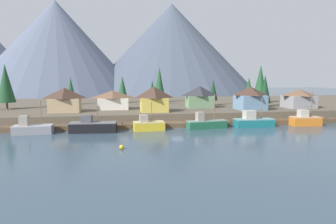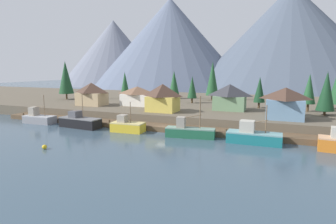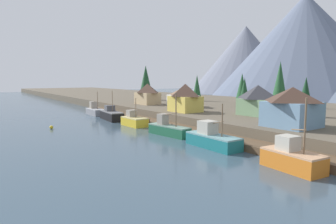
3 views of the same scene
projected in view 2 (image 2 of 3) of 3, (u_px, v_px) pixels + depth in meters
ground_plane at (193, 118)px, 72.02m from camera, size 400.00×400.00×1.00m
dock at (166, 128)px, 55.33m from camera, size 80.00×4.00×1.60m
shoreline_bank at (205, 106)px, 82.76m from camera, size 400.00×56.00×2.50m
mountain_west_peak at (114, 53)px, 210.74m from camera, size 78.67×78.67×47.32m
mountain_central_peak at (170, 43)px, 188.04m from camera, size 103.40×103.40×57.82m
mountain_east_peak at (290, 38)px, 164.65m from camera, size 115.19×115.19×59.61m
fishing_boat_grey at (39, 118)px, 62.59m from camera, size 7.26×3.03×6.42m
fishing_boat_black at (80, 122)px, 58.04m from camera, size 9.32×3.76×6.90m
fishing_boat_yellow at (127, 126)px, 54.14m from camera, size 6.40×3.34×5.83m
fishing_boat_green at (189, 131)px, 49.62m from camera, size 8.84×3.30×7.40m
fishing_boat_teal at (253, 136)px, 45.73m from camera, size 8.60×3.08×6.36m
house_green at (230, 97)px, 64.67m from camera, size 7.44×4.84×6.03m
house_tan at (92, 94)px, 73.55m from camera, size 7.55×5.05×5.91m
house_blue at (285, 103)px, 54.07m from camera, size 7.01×7.12×5.99m
house_yellow at (163, 97)px, 62.89m from camera, size 6.86×5.41×6.17m
house_white at (137, 96)px, 73.08m from camera, size 8.30×5.11×4.97m
conifer_near_right at (326, 91)px, 57.17m from camera, size 3.54×3.54×9.02m
conifer_mid_left at (212, 78)px, 84.94m from camera, size 3.84×3.84×11.73m
conifer_mid_right at (192, 87)px, 78.10m from camera, size 2.62×2.62×7.51m
conifer_back_left at (309, 89)px, 62.38m from camera, size 2.90×2.90×8.48m
conifer_back_right at (66, 77)px, 87.07m from camera, size 4.49×4.49×11.85m
conifer_centre at (260, 90)px, 68.03m from camera, size 2.73×2.73×7.59m
conifer_far_left at (174, 82)px, 89.55m from camera, size 3.26×3.26×8.85m
conifer_far_right at (125, 83)px, 91.98m from camera, size 2.78×2.78×8.54m
channel_buoy at (44, 147)px, 42.46m from camera, size 0.70×0.70×0.70m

